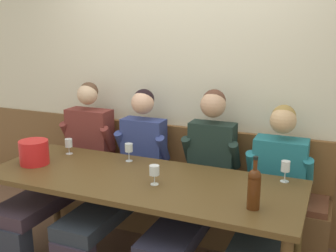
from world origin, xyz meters
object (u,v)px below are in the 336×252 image
(ice_bucket, at_px, (34,152))
(dining_table, at_px, (140,187))
(person_right_seat, at_px, (198,183))
(wine_glass_by_bottle, at_px, (285,168))
(wine_bottle_green_tall, at_px, (254,187))
(wine_glass_mid_right, at_px, (154,171))
(person_center_right_seat, at_px, (124,175))
(wine_glass_center_rear, at_px, (129,149))
(wine_glass_near_bucket, at_px, (69,143))
(wall_bench, at_px, (175,200))
(person_center_left_seat, at_px, (68,165))
(person_left_seat, at_px, (271,200))

(ice_bucket, bearing_deg, dining_table, 3.92)
(person_right_seat, xyz_separation_m, wine_glass_by_bottle, (0.65, 0.03, 0.22))
(wine_bottle_green_tall, xyz_separation_m, wine_glass_mid_right, (-0.72, 0.11, -0.04))
(person_center_right_seat, xyz_separation_m, wine_glass_center_rear, (0.05, -0.01, 0.24))
(dining_table, bearing_deg, ice_bucket, -176.08)
(wine_glass_center_rear, relative_size, wine_glass_near_bucket, 1.12)
(ice_bucket, bearing_deg, person_right_seat, 16.63)
(wall_bench, distance_m, person_center_left_seat, 1.03)
(dining_table, relative_size, person_center_left_seat, 1.78)
(wine_bottle_green_tall, bearing_deg, ice_bucket, 176.05)
(ice_bucket, bearing_deg, wine_glass_by_bottle, 11.91)
(person_center_right_seat, bearing_deg, person_right_seat, 1.08)
(wall_bench, relative_size, dining_table, 1.13)
(dining_table, distance_m, wine_glass_near_bucket, 0.89)
(person_center_right_seat, height_order, wine_glass_by_bottle, person_center_right_seat)
(person_right_seat, bearing_deg, person_center_left_seat, -179.90)
(dining_table, height_order, person_center_right_seat, person_center_right_seat)
(wine_glass_center_rear, xyz_separation_m, wine_glass_by_bottle, (1.25, 0.04, -0.00))
(dining_table, bearing_deg, wine_bottle_green_tall, -12.16)
(wine_glass_center_rear, bearing_deg, wall_bench, 57.01)
(person_center_right_seat, height_order, ice_bucket, person_center_right_seat)
(dining_table, bearing_deg, wine_glass_mid_right, -27.06)
(ice_bucket, distance_m, wine_glass_center_rear, 0.76)
(person_center_left_seat, xyz_separation_m, person_right_seat, (1.24, 0.00, 0.02))
(wall_bench, relative_size, person_center_left_seat, 2.00)
(dining_table, distance_m, ice_bucket, 0.95)
(person_left_seat, xyz_separation_m, wine_glass_center_rear, (-1.17, -0.02, 0.25))
(wine_glass_by_bottle, bearing_deg, ice_bucket, -168.09)
(person_right_seat, distance_m, wine_glass_mid_right, 0.49)
(wine_glass_center_rear, bearing_deg, wine_glass_mid_right, -42.54)
(wine_bottle_green_tall, height_order, wine_glass_near_bucket, wine_bottle_green_tall)
(wine_glass_mid_right, bearing_deg, ice_bucket, 179.23)
(wine_bottle_green_tall, distance_m, wine_glass_by_bottle, 0.54)
(wine_bottle_green_tall, bearing_deg, wine_glass_near_bucket, 165.19)
(person_right_seat, height_order, ice_bucket, person_right_seat)
(person_center_right_seat, distance_m, person_right_seat, 0.65)
(wine_glass_mid_right, bearing_deg, person_left_seat, 27.35)
(wine_glass_mid_right, bearing_deg, wine_glass_by_bottle, 26.59)
(wall_bench, distance_m, ice_bucket, 1.33)
(wine_glass_center_rear, height_order, wine_glass_by_bottle, wine_glass_by_bottle)
(person_left_seat, distance_m, wine_glass_center_rear, 1.20)
(person_right_seat, xyz_separation_m, wine_glass_near_bucket, (-1.18, -0.05, 0.20))
(person_center_right_seat, relative_size, person_right_seat, 0.97)
(dining_table, relative_size, ice_bucket, 10.10)
(person_right_seat, distance_m, wine_glass_center_rear, 0.64)
(person_left_seat, relative_size, wine_glass_mid_right, 9.18)
(ice_bucket, height_order, wine_glass_near_bucket, ice_bucket)
(person_left_seat, height_order, wine_glass_mid_right, person_left_seat)
(ice_bucket, relative_size, wine_glass_center_rear, 1.54)
(person_right_seat, distance_m, wine_bottle_green_tall, 0.77)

